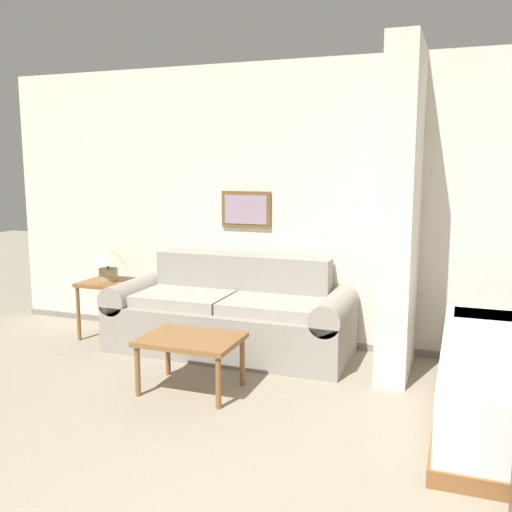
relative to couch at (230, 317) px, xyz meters
The scene contains 6 objects.
wall_back 1.50m from the couch, 25.20° to the left, with size 7.28×0.16×2.60m.
wall_partition_pillar 1.77m from the couch, ahead, with size 0.24×0.87×2.60m.
couch is the anchor object (origin of this frame).
coffee_table 0.97m from the couch, 84.85° to the right, with size 0.72×0.53×0.41m.
side_table 1.29m from the couch, behind, with size 0.48×0.48×0.56m.
table_lamp 1.36m from the couch, behind, with size 0.34×0.34×0.36m.
Camera 1 is at (0.91, -1.55, 1.67)m, focal length 40.00 mm.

